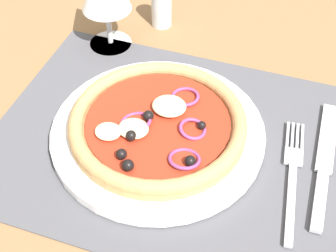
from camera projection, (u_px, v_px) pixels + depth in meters
The scene contains 7 objects.
ground_plane at pixel (172, 148), 61.91cm from camera, with size 190.00×140.00×2.40cm, color olive.
placemat at pixel (172, 141), 60.90cm from camera, with size 44.83×34.36×0.40cm, color #4C4C51.
plate at pixel (157, 135), 60.40cm from camera, with size 26.50×26.50×1.34cm, color white.
pizza at pixel (156, 126), 59.10cm from camera, with size 21.76×21.76×2.68cm.
fork at pixel (293, 172), 57.00cm from camera, with size 3.49×18.06×0.44cm.
knife at pixel (325, 161), 58.13cm from camera, with size 2.26×20.03×0.62cm.
pepper_shaker at pixel (161, 7), 76.28cm from camera, with size 3.20×3.20×6.70cm.
Camera 1 is at (12.71, -38.60, 45.59)cm, focal length 52.20 mm.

